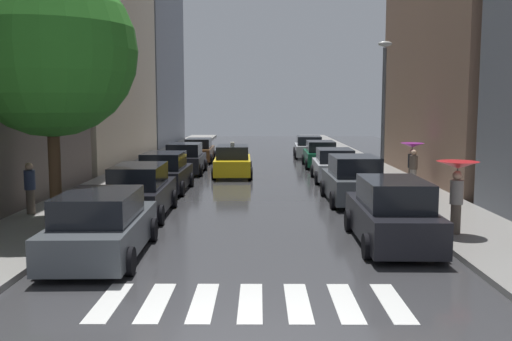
# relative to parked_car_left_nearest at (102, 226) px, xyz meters

# --- Properties ---
(ground_plane) EXTENTS (28.00, 72.00, 0.04)m
(ground_plane) POSITION_rel_parked_car_left_nearest_xyz_m (3.71, 18.65, -0.80)
(ground_plane) COLOR #363638
(sidewalk_left) EXTENTS (3.00, 72.00, 0.15)m
(sidewalk_left) POSITION_rel_parked_car_left_nearest_xyz_m (-2.79, 18.65, -0.70)
(sidewalk_left) COLOR gray
(sidewalk_left) RESTS_ON ground
(sidewalk_right) EXTENTS (3.00, 72.00, 0.15)m
(sidewalk_right) POSITION_rel_parked_car_left_nearest_xyz_m (10.21, 18.65, -0.70)
(sidewalk_right) COLOR gray
(sidewalk_right) RESTS_ON ground
(crosswalk_stripes) EXTENTS (5.85, 2.20, 0.01)m
(crosswalk_stripes) POSITION_rel_parked_car_left_nearest_xyz_m (3.71, -3.21, -0.77)
(crosswalk_stripes) COLOR silver
(crosswalk_stripes) RESTS_ON ground
(building_left_far) EXTENTS (6.00, 16.41, 18.98)m
(building_left_far) POSITION_rel_parked_car_left_nearest_xyz_m (-7.29, 39.99, 8.71)
(building_left_far) COLOR slate
(building_left_far) RESTS_ON ground
(parked_car_left_nearest) EXTENTS (2.24, 4.83, 1.65)m
(parked_car_left_nearest) POSITION_rel_parked_car_left_nearest_xyz_m (0.00, 0.00, 0.00)
(parked_car_left_nearest) COLOR #474C51
(parked_car_left_nearest) RESTS_ON ground
(parked_car_left_second) EXTENTS (2.05, 4.74, 1.76)m
(parked_car_left_second) POSITION_rel_parked_car_left_nearest_xyz_m (-0.15, 5.23, 0.04)
(parked_car_left_second) COLOR black
(parked_car_left_second) RESTS_ON ground
(parked_car_left_third) EXTENTS (2.15, 4.27, 1.71)m
(parked_car_left_third) POSITION_rel_parked_car_left_nearest_xyz_m (-0.25, 10.76, 0.02)
(parked_car_left_third) COLOR black
(parked_car_left_third) RESTS_ON ground
(parked_car_left_fourth) EXTENTS (2.17, 4.10, 1.66)m
(parked_car_left_fourth) POSITION_rel_parked_car_left_nearest_xyz_m (-0.21, 17.27, 0.00)
(parked_car_left_fourth) COLOR black
(parked_car_left_fourth) RESTS_ON ground
(parked_car_left_fifth) EXTENTS (2.03, 4.43, 1.56)m
(parked_car_left_fifth) POSITION_rel_parked_car_left_nearest_xyz_m (-0.14, 23.67, -0.04)
(parked_car_left_fifth) COLOR brown
(parked_car_left_fifth) RESTS_ON ground
(parked_car_right_nearest) EXTENTS (2.06, 4.74, 1.80)m
(parked_car_right_nearest) POSITION_rel_parked_car_left_nearest_xyz_m (7.43, 1.33, 0.06)
(parked_car_right_nearest) COLOR black
(parked_car_right_nearest) RESTS_ON ground
(parked_car_right_second) EXTENTS (2.17, 4.41, 1.81)m
(parked_car_right_second) POSITION_rel_parked_car_left_nearest_xyz_m (7.50, 7.98, 0.06)
(parked_car_right_second) COLOR #474C51
(parked_car_right_second) RESTS_ON ground
(parked_car_right_third) EXTENTS (2.18, 4.22, 1.60)m
(parked_car_right_third) POSITION_rel_parked_car_left_nearest_xyz_m (7.59, 14.24, -0.02)
(parked_car_right_third) COLOR #B2B7BF
(parked_car_right_third) RESTS_ON ground
(parked_car_right_fourth) EXTENTS (2.06, 4.32, 1.58)m
(parked_car_right_fourth) POSITION_rel_parked_car_left_nearest_xyz_m (7.57, 20.53, -0.03)
(parked_car_right_fourth) COLOR #0C4C2D
(parked_car_right_fourth) RESTS_ON ground
(parked_car_right_fifth) EXTENTS (2.23, 4.49, 1.54)m
(parked_car_right_fifth) POSITION_rel_parked_car_left_nearest_xyz_m (7.41, 26.77, -0.05)
(parked_car_right_fifth) COLOR #B2B7BF
(parked_car_right_fifth) RESTS_ON ground
(taxi_midroad) EXTENTS (2.17, 4.61, 1.81)m
(taxi_midroad) POSITION_rel_parked_car_left_nearest_xyz_m (2.46, 16.10, -0.01)
(taxi_midroad) COLOR yellow
(taxi_midroad) RESTS_ON ground
(pedestrian_foreground) EXTENTS (1.07, 1.07, 1.89)m
(pedestrian_foreground) POSITION_rel_parked_car_left_nearest_xyz_m (10.78, 11.88, 0.78)
(pedestrian_foreground) COLOR brown
(pedestrian_foreground) RESTS_ON sidewalk_right
(pedestrian_near_tree) EXTENTS (1.15, 1.15, 2.04)m
(pedestrian_near_tree) POSITION_rel_parked_car_left_nearest_xyz_m (9.37, 1.97, 0.92)
(pedestrian_near_tree) COLOR brown
(pedestrian_near_tree) RESTS_ON sidewalk_right
(pedestrian_by_kerb) EXTENTS (0.36, 0.36, 1.71)m
(pedestrian_by_kerb) POSITION_rel_parked_car_left_nearest_xyz_m (-3.71, 4.83, 0.27)
(pedestrian_by_kerb) COLOR brown
(pedestrian_by_kerb) RESTS_ON sidewalk_left
(pedestrian_far_side) EXTENTS (0.36, 0.36, 1.64)m
(pedestrian_far_side) POSITION_rel_parked_car_left_nearest_xyz_m (10.66, 11.14, 0.23)
(pedestrian_far_side) COLOR gray
(pedestrian_far_side) RESTS_ON sidewalk_right
(street_tree_left) EXTENTS (5.16, 5.16, 7.79)m
(street_tree_left) POSITION_rel_parked_car_left_nearest_xyz_m (-2.36, 3.45, 4.57)
(street_tree_left) COLOR #513823
(street_tree_left) RESTS_ON sidewalk_left
(lamp_post_right) EXTENTS (0.60, 0.28, 6.31)m
(lamp_post_right) POSITION_rel_parked_car_left_nearest_xyz_m (9.26, 11.06, 3.05)
(lamp_post_right) COLOR #595B60
(lamp_post_right) RESTS_ON sidewalk_right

